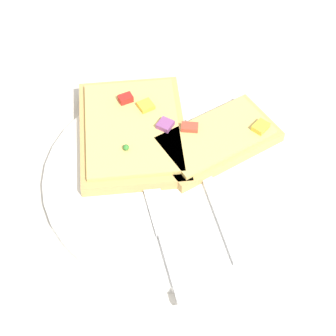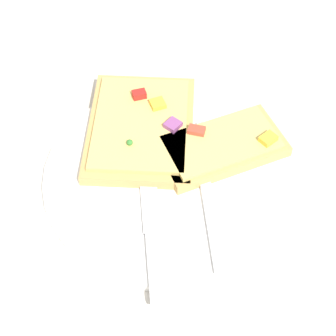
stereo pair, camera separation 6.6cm
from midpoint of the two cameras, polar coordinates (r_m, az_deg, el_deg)
ground_plane at (r=0.68m, az=2.78°, el=-1.32°), size 4.00×4.00×0.00m
plate at (r=0.67m, az=2.80°, el=-1.02°), size 0.30×0.30×0.01m
fork at (r=0.66m, az=6.64°, el=-1.62°), size 0.21×0.03×0.01m
knife at (r=0.62m, az=1.39°, el=-6.18°), size 0.22×0.03×0.01m
pizza_slice_main at (r=0.70m, az=-0.08°, el=4.02°), size 0.20×0.16×0.03m
pizza_slice_corner at (r=0.69m, az=8.19°, el=2.07°), size 0.12×0.17×0.03m
crumb_scatter at (r=0.68m, az=4.73°, el=0.88°), size 0.05×0.01×0.01m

